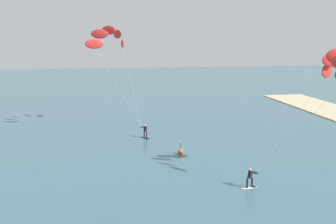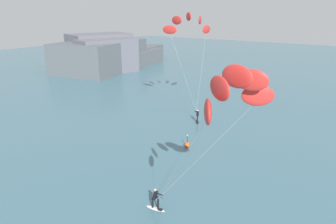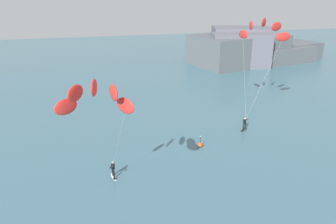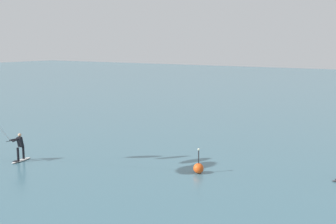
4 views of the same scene
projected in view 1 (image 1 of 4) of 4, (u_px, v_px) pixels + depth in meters
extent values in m
ellipsoid|color=white|center=(249.00, 188.00, 31.08)|extent=(0.58, 1.54, 0.08)
cube|color=black|center=(254.00, 187.00, 31.19)|extent=(0.33, 0.32, 0.02)
cylinder|color=black|center=(247.00, 183.00, 30.93)|extent=(0.14, 0.14, 0.78)
cylinder|color=black|center=(252.00, 182.00, 31.06)|extent=(0.14, 0.14, 0.78)
cube|color=black|center=(250.00, 175.00, 30.87)|extent=(0.34, 0.36, 0.63)
sphere|color=tan|center=(250.00, 170.00, 30.79)|extent=(0.20, 0.20, 0.20)
cylinder|color=black|center=(257.00, 173.00, 30.81)|extent=(0.15, 0.54, 0.03)
cylinder|color=black|center=(253.00, 172.00, 30.92)|extent=(0.19, 0.61, 0.15)
cylinder|color=black|center=(254.00, 173.00, 30.71)|extent=(0.41, 0.55, 0.15)
ellipsoid|color=red|center=(331.00, 60.00, 30.05)|extent=(0.61, 1.72, 1.10)
ellipsoid|color=red|center=(327.00, 71.00, 30.93)|extent=(1.18, 1.60, 1.10)
cylinder|color=#B2B2B7|center=(299.00, 129.00, 28.99)|extent=(3.12, 4.97, 7.64)
cylinder|color=#B2B2B7|center=(292.00, 124.00, 30.90)|extent=(0.72, 5.81, 7.64)
ellipsoid|color=#333338|center=(145.00, 138.00, 46.54)|extent=(1.47, 1.09, 0.08)
cube|color=black|center=(148.00, 138.00, 46.23)|extent=(0.39, 0.39, 0.02)
cylinder|color=black|center=(144.00, 134.00, 46.62)|extent=(0.14, 0.14, 0.78)
cylinder|color=black|center=(146.00, 135.00, 46.30)|extent=(0.14, 0.14, 0.78)
cube|color=black|center=(145.00, 129.00, 46.33)|extent=(0.43, 0.42, 0.63)
sphere|color=beige|center=(145.00, 125.00, 46.25)|extent=(0.20, 0.20, 0.20)
cylinder|color=black|center=(142.00, 127.00, 46.60)|extent=(0.40, 0.42, 0.03)
cylinder|color=black|center=(143.00, 127.00, 46.36)|extent=(0.31, 0.59, 0.15)
cylinder|color=black|center=(144.00, 127.00, 46.54)|extent=(0.58, 0.33, 0.15)
ellipsoid|color=red|center=(122.00, 44.00, 49.47)|extent=(2.18, 0.38, 1.10)
ellipsoid|color=red|center=(117.00, 34.00, 48.50)|extent=(2.12, 1.18, 1.10)
ellipsoid|color=red|center=(109.00, 30.00, 47.13)|extent=(1.73, 1.80, 1.10)
ellipsoid|color=red|center=(100.00, 34.00, 45.93)|extent=(1.08, 2.15, 1.10)
ellipsoid|color=red|center=(94.00, 44.00, 45.40)|extent=(0.38, 2.18, 1.10)
cylinder|color=#B2B2B7|center=(132.00, 85.00, 48.07)|extent=(5.19, 1.83, 9.49)
cylinder|color=#B2B2B7|center=(118.00, 87.00, 46.03)|extent=(1.56, 5.27, 9.49)
sphere|color=#EA5119|center=(180.00, 151.00, 40.18)|extent=(0.56, 0.56, 0.56)
cylinder|color=#262628|center=(180.00, 146.00, 40.06)|extent=(0.06, 0.06, 0.70)
sphere|color=#F2F2CC|center=(180.00, 142.00, 39.99)|extent=(0.12, 0.12, 0.12)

